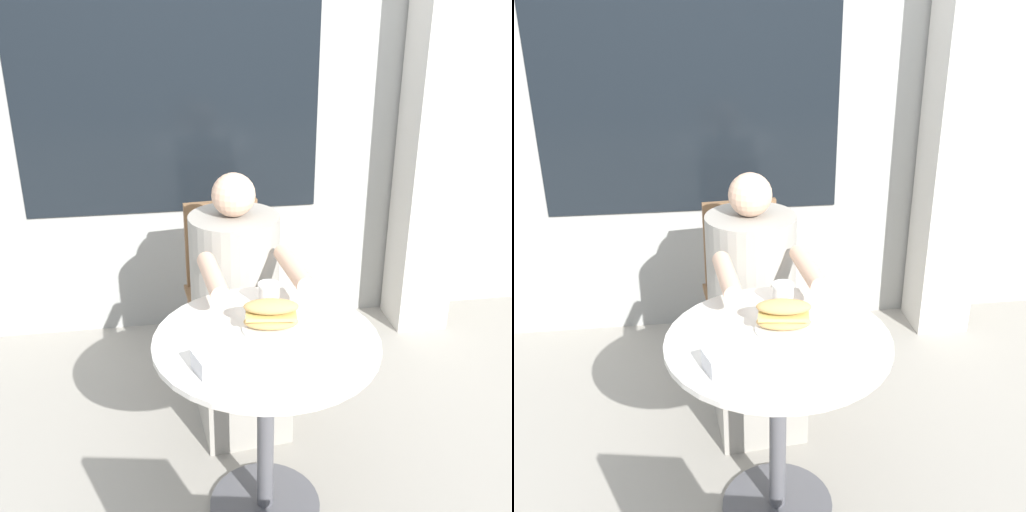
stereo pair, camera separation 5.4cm
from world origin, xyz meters
The scene contains 9 objects.
ground_plane centered at (0.00, 0.00, 0.00)m, with size 8.00×8.00×0.00m, color gray.
storefront_wall centered at (0.00, 1.46, 1.40)m, with size 8.00×0.09×2.80m.
lattice_pillar centered at (1.10, 1.26, 1.20)m, with size 0.29×0.29×2.40m.
cafe_table centered at (0.00, 0.00, 0.54)m, with size 0.74×0.74×0.73m.
diner_chair centered at (-0.04, 0.92, 0.52)m, with size 0.41×0.41×0.87m.
seated_diner centered at (-0.02, 0.57, 0.48)m, with size 0.42×0.69×1.11m.
sandwich_on_plate centered at (0.02, 0.05, 0.78)m, with size 0.19×0.19×0.11m.
drink_cup centered at (0.05, 0.22, 0.77)m, with size 0.08×0.08×0.09m.
napkin_box centered at (-0.19, -0.16, 0.76)m, with size 0.11×0.11×0.06m.
Camera 1 is at (-0.30, -1.65, 1.76)m, focal length 42.00 mm.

